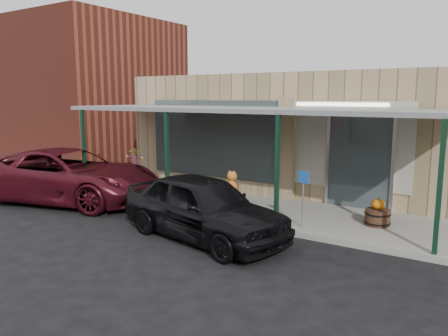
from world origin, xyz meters
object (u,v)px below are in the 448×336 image
Objects in this scene: barrel_pumpkin at (378,215)px; car_maroon at (67,176)px; handicap_sign at (303,191)px; barrel_scarecrow at (135,172)px; parked_sedan at (203,207)px.

barrel_pumpkin is 0.12× the size of car_maroon.
barrel_scarecrow is at bearing 178.74° from handicap_sign.
parked_sedan is (5.53, -3.32, 0.16)m from barrel_scarecrow.
car_maroon reaches higher than barrel_pumpkin.
barrel_pumpkin is 4.52m from parked_sedan.
barrel_scarecrow reaches higher than barrel_pumpkin.
car_maroon reaches higher than parked_sedan.
parked_sedan is at bearing -139.60° from barrel_pumpkin.
handicap_sign is 0.23× the size of car_maroon.
handicap_sign is 2.54m from parked_sedan.
barrel_pumpkin is at bearing 49.78° from handicap_sign.
car_maroon reaches higher than handicap_sign.
handicap_sign is at bearing -97.44° from car_maroon.
barrel_pumpkin is at bearing -91.36° from car_maroon.
barrel_pumpkin is at bearing 1.10° from barrel_scarecrow.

